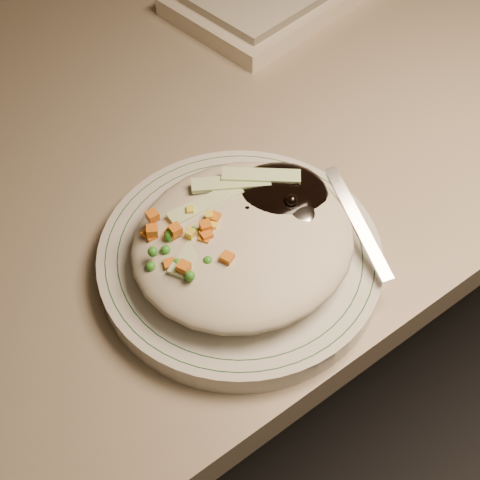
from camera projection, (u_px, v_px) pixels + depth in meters
desk at (192, 216)px, 0.89m from camera, size 1.40×0.70×0.74m
plate at (240, 258)px, 0.58m from camera, size 0.25×0.25×0.02m
plate_rim at (240, 251)px, 0.58m from camera, size 0.23×0.23×0.00m
meal at (245, 234)px, 0.56m from camera, size 0.21×0.19×0.05m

